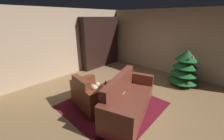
# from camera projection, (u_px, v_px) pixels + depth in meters

# --- Properties ---
(ground_plane) EXTENTS (7.12, 7.12, 0.00)m
(ground_plane) POSITION_uv_depth(u_px,v_px,m) (127.00, 101.00, 3.89)
(ground_plane) COLOR olive
(wall_back) EXTENTS (6.05, 0.06, 2.52)m
(wall_back) POSITION_uv_depth(u_px,v_px,m) (173.00, 43.00, 5.43)
(wall_back) COLOR tan
(wall_back) RESTS_ON ground
(wall_left) EXTENTS (0.06, 5.88, 2.52)m
(wall_left) POSITION_uv_depth(u_px,v_px,m) (66.00, 43.00, 5.33)
(wall_left) COLOR tan
(wall_left) RESTS_ON ground
(area_rug) EXTENTS (2.25, 2.28, 0.01)m
(area_rug) POSITION_uv_depth(u_px,v_px,m) (113.00, 105.00, 3.73)
(area_rug) COLOR maroon
(area_rug) RESTS_ON ground
(bookshelf_unit) EXTENTS (0.32, 2.02, 2.21)m
(bookshelf_unit) POSITION_uv_depth(u_px,v_px,m) (103.00, 43.00, 6.43)
(bookshelf_unit) COLOR black
(bookshelf_unit) RESTS_ON ground
(armchair_red) EXTENTS (1.09, 0.82, 0.87)m
(armchair_red) POSITION_uv_depth(u_px,v_px,m) (91.00, 95.00, 3.60)
(armchair_red) COLOR brown
(armchair_red) RESTS_ON ground
(couch_red) EXTENTS (1.30, 2.08, 0.94)m
(couch_red) POSITION_uv_depth(u_px,v_px,m) (128.00, 101.00, 3.33)
(couch_red) COLOR brown
(couch_red) RESTS_ON ground
(coffee_table) EXTENTS (0.68, 0.68, 0.45)m
(coffee_table) POSITION_uv_depth(u_px,v_px,m) (112.00, 91.00, 3.61)
(coffee_table) COLOR black
(coffee_table) RESTS_ON ground
(book_stack_on_table) EXTENTS (0.21, 0.17, 0.13)m
(book_stack_on_table) POSITION_uv_depth(u_px,v_px,m) (111.00, 87.00, 3.61)
(book_stack_on_table) COLOR #9B9785
(book_stack_on_table) RESTS_ON coffee_table
(bottle_on_table) EXTENTS (0.07, 0.07, 0.23)m
(bottle_on_table) POSITION_uv_depth(u_px,v_px,m) (106.00, 85.00, 3.63)
(bottle_on_table) COLOR #612A16
(bottle_on_table) RESTS_ON coffee_table
(decorated_tree) EXTENTS (0.96, 0.96, 1.22)m
(decorated_tree) POSITION_uv_depth(u_px,v_px,m) (185.00, 68.00, 4.64)
(decorated_tree) COLOR brown
(decorated_tree) RESTS_ON ground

